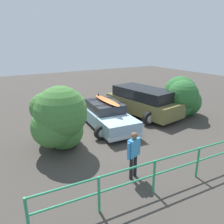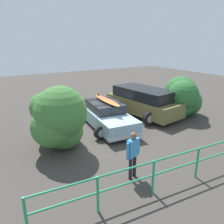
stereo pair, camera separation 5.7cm
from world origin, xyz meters
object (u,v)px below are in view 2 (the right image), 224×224
suv_car (143,101)px  person_bystander (133,151)px  sedan_car (106,115)px  bush_near_right (182,99)px  bush_near_left (58,121)px

suv_car → person_bystander: suv_car is taller
sedan_car → suv_car: (-2.76, -0.47, 0.24)m
bush_near_right → sedan_car: bearing=-9.9°
bush_near_left → suv_car: bearing=-163.6°
person_bystander → bush_near_right: size_ratio=0.63×
bush_near_left → sedan_car: bearing=-157.4°
person_bystander → suv_car: bearing=-131.0°
bush_near_left → bush_near_right: bearing=-177.2°
sedan_car → bush_near_left: size_ratio=1.59×
suv_car → person_bystander: (4.21, 4.84, 0.10)m
sedan_car → bush_near_left: (2.84, 1.18, 0.58)m
suv_car → bush_near_right: (-1.90, 1.27, 0.17)m
suv_car → bush_near_left: bush_near_left is taller
suv_car → bush_near_left: 5.85m
bush_near_right → person_bystander: bearing=30.3°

